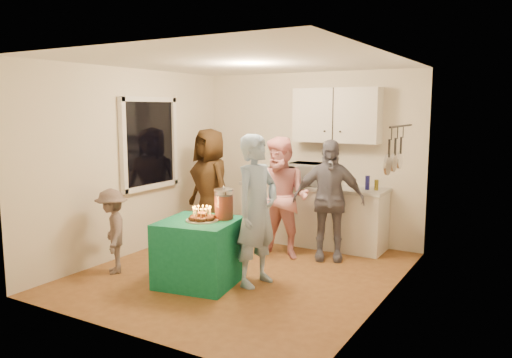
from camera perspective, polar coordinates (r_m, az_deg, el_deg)
The scene contains 19 objects.
floor at distance 6.40m, azimuth -1.61°, elevation -10.64°, with size 4.00×4.00×0.00m, color brown.
ceiling at distance 6.08m, azimuth -1.71°, elevation 13.24°, with size 4.00×4.00×0.00m, color white.
back_wall at distance 7.86m, azimuth 6.09°, elevation 2.55°, with size 3.60×3.60×0.00m, color silver.
left_wall at distance 7.22m, azimuth -13.88°, elevation 1.86°, with size 4.00×4.00×0.00m, color silver.
right_wall at distance 5.38m, azimuth 14.82°, elevation -0.24°, with size 4.00×4.00×0.00m, color silver.
window_night at distance 7.39m, azimuth -12.16°, elevation 4.00°, with size 0.04×1.00×1.20m, color black.
counter at distance 7.64m, azimuth 6.44°, elevation -4.22°, with size 2.20×0.58×0.86m, color white.
countertop at distance 7.56m, azimuth 6.49°, elevation -0.85°, with size 2.24×0.62×0.05m, color beige.
upper_cabinet at distance 7.49m, azimuth 9.21°, elevation 7.20°, with size 1.30×0.30×0.80m, color white.
pot_rack at distance 6.04m, azimuth 15.99°, elevation 3.47°, with size 0.12×1.00×0.60m, color black.
microwave at distance 7.56m, azimuth 6.15°, elevation 0.59°, with size 0.59×0.40×0.33m, color white.
party_table at distance 5.96m, azimuth -6.48°, elevation -8.28°, with size 0.85×0.85×0.76m, color #106E4A.
donut_cake at distance 5.81m, azimuth -6.20°, elevation -3.91°, with size 0.38×0.38×0.18m, color #381C0C, non-canonical shape.
punch_jar at distance 5.87m, azimuth -3.69°, elevation -2.96°, with size 0.22×0.22×0.34m, color #B12E0E.
man_birthday at distance 5.78m, azimuth 0.08°, elevation -3.61°, with size 0.64×0.42×1.76m, color #99B9DF.
woman_back_left at distance 7.61m, azimuth -5.27°, elevation -0.84°, with size 0.86×0.56×1.75m, color #543618.
woman_back_center at distance 6.84m, azimuth 2.97°, elevation -2.18°, with size 0.81×0.63×1.67m, color pink.
woman_back_right at distance 6.82m, azimuth 8.28°, elevation -2.39°, with size 0.96×0.40×1.64m, color black.
child_near_left at distance 6.50m, azimuth -16.10°, elevation -5.75°, with size 0.69×0.40×1.07m, color #5B4B48.
Camera 1 is at (3.21, -5.14, 2.06)m, focal length 35.00 mm.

